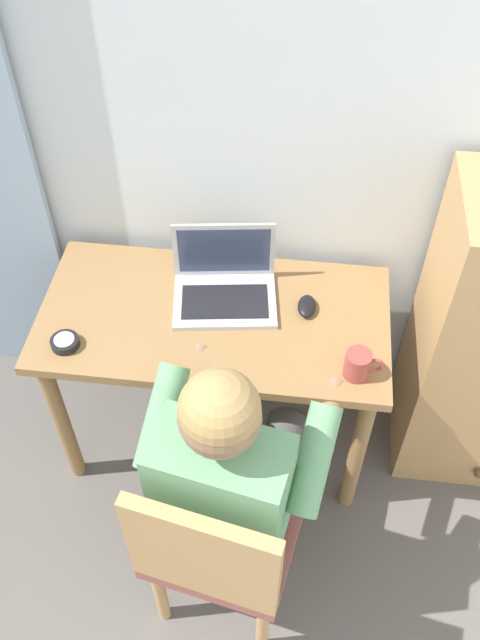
% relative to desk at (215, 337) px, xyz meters
% --- Properties ---
extents(wall_back, '(4.80, 0.05, 2.50)m').
position_rel_desk_xyz_m(wall_back, '(0.24, 0.36, 0.64)').
color(wall_back, silver).
rests_on(wall_back, ground_plane).
extents(desk, '(1.16, 0.59, 0.72)m').
position_rel_desk_xyz_m(desk, '(0.00, 0.00, 0.00)').
color(desk, olive).
rests_on(desk, ground_plane).
extents(chair, '(0.49, 0.47, 0.87)m').
position_rel_desk_xyz_m(chair, '(0.10, -0.68, -0.13)').
color(chair, brown).
rests_on(chair, ground_plane).
extents(person_seated, '(0.60, 0.64, 1.18)m').
position_rel_desk_xyz_m(person_seated, '(0.13, -0.50, 0.05)').
color(person_seated, '#4C4C4C').
rests_on(person_seated, ground_plane).
extents(laptop, '(0.37, 0.30, 0.24)m').
position_rel_desk_xyz_m(laptop, '(0.02, 0.10, 0.16)').
color(laptop, '#B7BABF').
rests_on(laptop, desk).
extents(computer_mouse, '(0.06, 0.10, 0.03)m').
position_rel_desk_xyz_m(computer_mouse, '(0.30, 0.06, 0.13)').
color(computer_mouse, black).
rests_on(computer_mouse, desk).
extents(desk_clock, '(0.09, 0.09, 0.03)m').
position_rel_desk_xyz_m(desk_clock, '(-0.45, -0.19, 0.13)').
color(desk_clock, black).
rests_on(desk_clock, desk).
extents(coffee_mug, '(0.12, 0.08, 0.09)m').
position_rel_desk_xyz_m(coffee_mug, '(0.47, -0.19, 0.16)').
color(coffee_mug, '#9E3D38').
rests_on(coffee_mug, desk).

